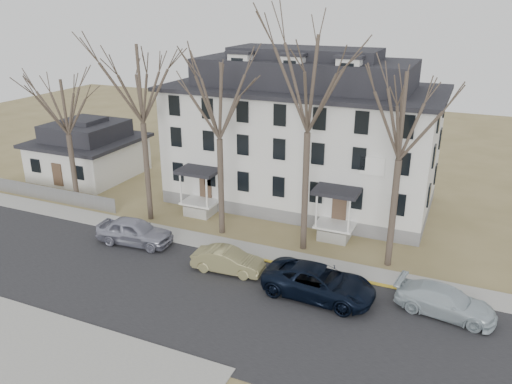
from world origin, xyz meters
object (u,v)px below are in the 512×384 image
at_px(tree_mid_right, 404,111).
at_px(tree_bungalow, 64,103).
at_px(small_house, 88,152).
at_px(car_tan, 228,261).
at_px(tree_center, 309,78).
at_px(car_navy, 319,283).
at_px(boarding_house, 302,136).
at_px(car_white, 445,302).
at_px(tree_far_left, 140,79).
at_px(tree_mid_left, 219,96).
at_px(bicycle_left, 196,206).
at_px(car_silver, 135,232).

bearing_deg(tree_mid_right, tree_bungalow, 180.00).
xyz_separation_m(small_house, car_tan, (19.84, -10.92, -1.54)).
height_order(tree_center, car_navy, tree_center).
relative_size(boarding_house, car_white, 4.13).
relative_size(small_house, tree_bungalow, 0.81).
bearing_deg(boarding_house, tree_bungalow, -152.99).
height_order(tree_far_left, tree_mid_left, tree_far_left).
height_order(small_house, tree_center, tree_center).
height_order(boarding_house, small_house, boarding_house).
relative_size(tree_mid_left, tree_center, 0.87).
relative_size(boarding_house, tree_bungalow, 1.93).
distance_m(tree_mid_left, car_white, 17.98).
bearing_deg(tree_mid_left, car_navy, -30.93).
bearing_deg(tree_far_left, car_white, -11.16).
relative_size(small_house, car_navy, 1.41).
xyz_separation_m(tree_bungalow, bicycle_left, (9.43, 2.52, -7.64)).
height_order(car_silver, bicycle_left, car_silver).
bearing_deg(boarding_house, car_silver, -121.92).
relative_size(tree_mid_left, car_tan, 2.94).
relative_size(tree_center, tree_mid_right, 1.15).
height_order(tree_bungalow, car_tan, tree_bungalow).
bearing_deg(tree_mid_left, car_tan, -58.98).
xyz_separation_m(tree_center, tree_bungalow, (-19.00, 0.00, -2.97)).
height_order(tree_bungalow, bicycle_left, tree_bungalow).
bearing_deg(tree_bungalow, car_navy, -13.43).
bearing_deg(small_house, car_silver, -38.98).
xyz_separation_m(tree_far_left, bicycle_left, (2.43, 2.52, -9.87)).
relative_size(tree_mid_left, car_white, 2.53).
xyz_separation_m(tree_mid_right, tree_bungalow, (-24.50, 0.00, -1.48)).
xyz_separation_m(tree_far_left, car_tan, (8.84, -4.73, -9.63)).
relative_size(tree_far_left, tree_mid_right, 1.08).
distance_m(car_silver, car_white, 19.59).
relative_size(tree_mid_left, car_silver, 2.47).
distance_m(boarding_house, car_silver, 14.91).
relative_size(boarding_house, tree_center, 1.41).
bearing_deg(car_navy, tree_far_left, 73.49).
relative_size(tree_bungalow, car_silver, 2.09).
bearing_deg(car_silver, tree_center, -74.99).
height_order(tree_bungalow, car_silver, tree_bungalow).
bearing_deg(small_house, tree_center, -15.08).
bearing_deg(boarding_house, tree_center, -69.80).
bearing_deg(tree_far_left, tree_center, 0.00).
bearing_deg(tree_far_left, bicycle_left, 46.07).
xyz_separation_m(tree_center, tree_mid_right, (5.50, 0.00, -1.48)).
distance_m(tree_center, bicycle_left, 14.51).
relative_size(tree_bungalow, bicycle_left, 5.97).
xyz_separation_m(tree_bungalow, car_navy, (21.62, -5.16, -7.26)).
distance_m(tree_mid_right, car_tan, 13.28).
bearing_deg(car_white, tree_mid_left, 82.55).
xyz_separation_m(tree_center, car_silver, (-10.51, -3.91, -10.21)).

